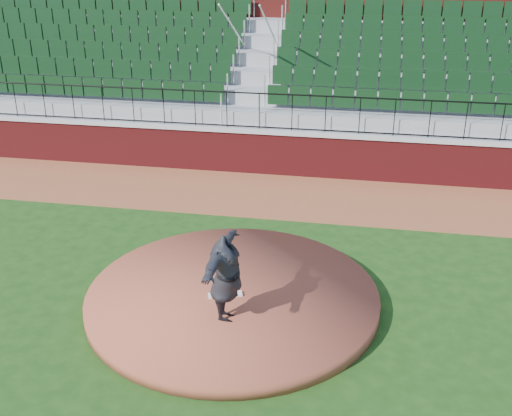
{
  "coord_description": "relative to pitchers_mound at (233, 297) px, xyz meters",
  "views": [
    {
      "loc": [
        2.05,
        -9.65,
        6.26
      ],
      "look_at": [
        0.0,
        1.5,
        1.3
      ],
      "focal_mm": 43.69,
      "sensor_mm": 36.0,
      "label": 1
    }
  ],
  "objects": [
    {
      "name": "ground",
      "position": [
        0.16,
        -0.02,
        -0.12
      ],
      "size": [
        90.0,
        90.0,
        0.0
      ],
      "primitive_type": "plane",
      "color": "#193F12",
      "rests_on": "ground"
    },
    {
      "name": "wall_cap",
      "position": [
        0.16,
        6.98,
        1.12
      ],
      "size": [
        34.0,
        0.45,
        0.1
      ],
      "primitive_type": "cube",
      "color": "#B7B7B7",
      "rests_on": "field_wall"
    },
    {
      "name": "pitchers_mound",
      "position": [
        0.0,
        0.0,
        0.0
      ],
      "size": [
        5.38,
        5.38,
        0.25
      ],
      "primitive_type": "cylinder",
      "color": "brown",
      "rests_on": "ground"
    },
    {
      "name": "wall_railing",
      "position": [
        0.16,
        6.98,
        1.67
      ],
      "size": [
        34.0,
        0.05,
        1.0
      ],
      "primitive_type": null,
      "color": "black",
      "rests_on": "wall_cap"
    },
    {
      "name": "field_wall",
      "position": [
        0.16,
        6.98,
        0.47
      ],
      "size": [
        34.0,
        0.35,
        1.2
      ],
      "primitive_type": "cube",
      "color": "maroon",
      "rests_on": "ground"
    },
    {
      "name": "warning_track",
      "position": [
        0.16,
        5.38,
        -0.12
      ],
      "size": [
        34.0,
        3.2,
        0.01
      ],
      "primitive_type": "cube",
      "color": "brown",
      "rests_on": "ground"
    },
    {
      "name": "pitching_rubber",
      "position": [
        -0.1,
        -0.18,
        0.15
      ],
      "size": [
        0.63,
        0.35,
        0.04
      ],
      "primitive_type": "cube",
      "rotation": [
        0.0,
        0.0,
        0.33
      ],
      "color": "white",
      "rests_on": "pitchers_mound"
    },
    {
      "name": "pitcher",
      "position": [
        0.09,
        -0.89,
        0.91
      ],
      "size": [
        0.56,
        1.95,
        1.58
      ],
      "primitive_type": "imported",
      "rotation": [
        0.0,
        0.0,
        1.55
      ],
      "color": "black",
      "rests_on": "pitchers_mound"
    },
    {
      "name": "seating_stands",
      "position": [
        0.16,
        9.71,
        2.18
      ],
      "size": [
        34.0,
        5.1,
        4.6
      ],
      "primitive_type": null,
      "color": "gray",
      "rests_on": "ground"
    },
    {
      "name": "concourse_wall",
      "position": [
        0.16,
        12.51,
        2.62
      ],
      "size": [
        34.0,
        0.5,
        5.5
      ],
      "primitive_type": "cube",
      "color": "maroon",
      "rests_on": "ground"
    }
  ]
}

